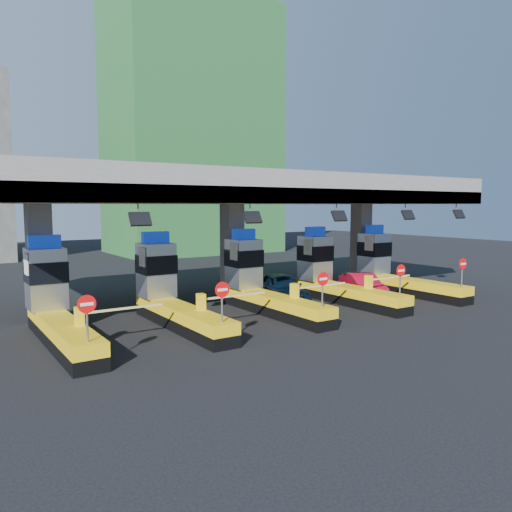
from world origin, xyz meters
TOP-DOWN VIEW (x-y plane):
  - ground at (0.00, 0.00)m, footprint 120.00×120.00m
  - toll_canopy at (0.00, 2.87)m, footprint 28.00×12.09m
  - toll_lane_far_left at (-10.00, 0.28)m, footprint 4.43×8.00m
  - toll_lane_left at (-5.00, 0.28)m, footprint 4.43×8.00m
  - toll_lane_center at (0.00, 0.28)m, footprint 4.43×8.00m
  - toll_lane_right at (5.00, 0.28)m, footprint 4.43×8.00m
  - toll_lane_far_right at (10.00, 0.28)m, footprint 4.43×8.00m
  - bg_building_scaffold at (12.00, 32.00)m, footprint 18.00×12.00m
  - van at (2.37, 1.49)m, footprint 3.07×5.03m
  - red_car at (7.19, 0.03)m, footprint 2.92×4.47m

SIDE VIEW (x-z plane):
  - ground at x=0.00m, z-range 0.00..0.00m
  - red_car at x=7.19m, z-range 0.00..1.39m
  - van at x=2.37m, z-range 0.00..1.60m
  - toll_lane_far_left at x=-10.00m, z-range -0.68..3.47m
  - toll_lane_left at x=-5.00m, z-range -0.68..3.47m
  - toll_lane_center at x=0.00m, z-range -0.68..3.47m
  - toll_lane_right at x=5.00m, z-range -0.68..3.47m
  - toll_lane_far_right at x=10.00m, z-range -0.68..3.47m
  - toll_canopy at x=0.00m, z-range 2.63..9.63m
  - bg_building_scaffold at x=12.00m, z-range 0.00..28.00m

